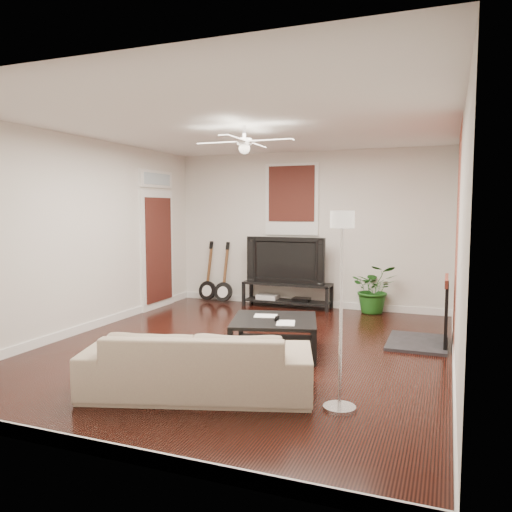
% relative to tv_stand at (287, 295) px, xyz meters
% --- Properties ---
extents(room, '(5.01, 6.01, 2.81)m').
position_rel_tv_stand_xyz_m(room, '(0.31, -2.78, 1.17)').
color(room, black).
rests_on(room, ground).
extents(brick_accent, '(0.02, 2.20, 2.80)m').
position_rel_tv_stand_xyz_m(brick_accent, '(2.80, -1.78, 1.17)').
color(brick_accent, '#9E4233').
rests_on(brick_accent, floor).
extents(fireplace, '(0.80, 1.10, 0.92)m').
position_rel_tv_stand_xyz_m(fireplace, '(2.51, -1.78, 0.23)').
color(fireplace, black).
rests_on(fireplace, floor).
extents(window_back, '(1.00, 0.06, 1.30)m').
position_rel_tv_stand_xyz_m(window_back, '(0.01, 0.19, 1.72)').
color(window_back, '#3E1611').
rests_on(window_back, wall_back).
extents(door_left, '(0.08, 1.00, 2.50)m').
position_rel_tv_stand_xyz_m(door_left, '(-2.15, -0.88, 1.02)').
color(door_left, white).
rests_on(door_left, wall_left).
extents(tv_stand, '(1.61, 0.43, 0.45)m').
position_rel_tv_stand_xyz_m(tv_stand, '(0.00, 0.00, 0.00)').
color(tv_stand, black).
rests_on(tv_stand, floor).
extents(tv, '(1.44, 0.19, 0.83)m').
position_rel_tv_stand_xyz_m(tv, '(0.00, 0.02, 0.64)').
color(tv, black).
rests_on(tv, tv_stand).
extents(coffee_table, '(1.25, 1.25, 0.43)m').
position_rel_tv_stand_xyz_m(coffee_table, '(0.73, -2.84, -0.01)').
color(coffee_table, black).
rests_on(coffee_table, floor).
extents(sofa, '(2.32, 1.46, 0.63)m').
position_rel_tv_stand_xyz_m(sofa, '(0.50, -4.41, 0.09)').
color(sofa, tan).
rests_on(sofa, floor).
extents(floor_lamp, '(0.37, 0.37, 1.77)m').
position_rel_tv_stand_xyz_m(floor_lamp, '(1.85, -4.31, 0.66)').
color(floor_lamp, silver).
rests_on(floor_lamp, floor).
extents(potted_plant, '(0.87, 0.80, 0.84)m').
position_rel_tv_stand_xyz_m(potted_plant, '(1.55, 0.04, 0.19)').
color(potted_plant, '#1C5618').
rests_on(potted_plant, floor).
extents(guitar_left, '(0.39, 0.30, 1.17)m').
position_rel_tv_stand_xyz_m(guitar_left, '(-1.60, -0.03, 0.36)').
color(guitar_left, black).
rests_on(guitar_left, floor).
extents(guitar_right, '(0.37, 0.26, 1.17)m').
position_rel_tv_stand_xyz_m(guitar_right, '(-1.25, -0.06, 0.36)').
color(guitar_right, black).
rests_on(guitar_right, floor).
extents(ceiling_fan, '(1.24, 1.24, 0.32)m').
position_rel_tv_stand_xyz_m(ceiling_fan, '(0.31, -2.78, 2.37)').
color(ceiling_fan, white).
rests_on(ceiling_fan, ceiling).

